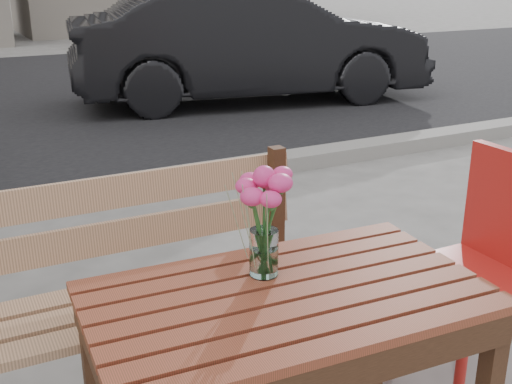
% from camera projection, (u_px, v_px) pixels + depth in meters
% --- Properties ---
extents(street, '(30.00, 8.12, 0.12)m').
position_uv_depth(street, '(17.00, 134.00, 6.14)').
color(street, black).
rests_on(street, ground).
extents(main_table, '(1.16, 0.72, 0.69)m').
position_uv_depth(main_table, '(287.00, 327.00, 1.84)').
color(main_table, brown).
rests_on(main_table, ground).
extents(main_bench, '(1.49, 0.46, 0.92)m').
position_uv_depth(main_bench, '(114.00, 272.00, 2.22)').
color(main_bench, '#90664A').
rests_on(main_bench, ground).
extents(red_chair, '(0.46, 0.46, 0.92)m').
position_uv_depth(red_chair, '(487.00, 259.00, 2.37)').
color(red_chair, red).
rests_on(red_chair, ground).
extents(main_vase, '(0.18, 0.18, 0.34)m').
position_uv_depth(main_vase, '(264.00, 209.00, 1.83)').
color(main_vase, white).
rests_on(main_vase, main_table).
extents(parked_car, '(4.36, 2.17, 1.37)m').
position_uv_depth(parked_car, '(250.00, 43.00, 7.57)').
color(parked_car, black).
rests_on(parked_car, ground).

